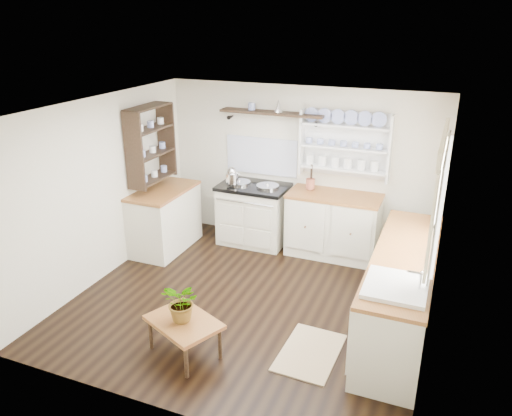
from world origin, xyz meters
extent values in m
cube|color=black|center=(0.00, 0.00, 0.00)|extent=(4.00, 3.80, 0.01)
cube|color=beige|center=(0.00, 1.90, 1.15)|extent=(4.00, 0.02, 2.30)
cube|color=beige|center=(2.00, 0.00, 1.15)|extent=(0.02, 3.80, 2.30)
cube|color=beige|center=(-2.00, 0.00, 1.15)|extent=(0.02, 3.80, 2.30)
cube|color=white|center=(0.00, 0.00, 2.30)|extent=(4.00, 3.80, 0.01)
cube|color=white|center=(1.96, 0.15, 1.50)|extent=(0.04, 1.40, 1.00)
cube|color=white|center=(1.94, 0.15, 1.50)|extent=(0.02, 1.50, 1.10)
cube|color=#FFF8CB|center=(1.92, 0.15, 2.08)|extent=(0.04, 1.55, 0.18)
cube|color=silver|center=(-0.59, 1.57, 0.42)|extent=(0.96, 0.62, 0.84)
cube|color=black|center=(-0.59, 1.57, 0.87)|extent=(1.00, 0.66, 0.05)
cylinder|color=silver|center=(-0.81, 1.57, 0.91)|extent=(0.33, 0.33, 0.03)
cylinder|color=silver|center=(-0.37, 1.57, 0.91)|extent=(0.33, 0.33, 0.03)
cylinder|color=silver|center=(-0.59, 1.22, 0.75)|extent=(0.86, 0.02, 0.02)
cube|color=beige|center=(0.60, 1.60, 0.44)|extent=(1.25, 0.60, 0.88)
cube|color=brown|center=(0.60, 1.60, 0.88)|extent=(1.27, 0.63, 0.04)
cube|color=beige|center=(1.70, 0.10, 0.44)|extent=(0.60, 2.40, 0.88)
cube|color=brown|center=(1.70, 0.10, 0.88)|extent=(0.62, 2.43, 0.04)
cube|color=white|center=(1.70, -0.65, 0.80)|extent=(0.55, 0.60, 0.28)
cylinder|color=silver|center=(1.90, -0.65, 1.00)|extent=(0.02, 0.02, 0.22)
cube|color=beige|center=(-1.70, 0.90, 0.44)|extent=(0.60, 1.10, 0.88)
cube|color=brown|center=(-1.70, 0.90, 0.88)|extent=(0.62, 1.13, 0.04)
cube|color=white|center=(0.65, 1.88, 1.55)|extent=(1.20, 0.03, 0.90)
cube|color=white|center=(0.65, 1.79, 1.55)|extent=(1.20, 0.22, 0.02)
cylinder|color=navy|center=(0.65, 1.80, 1.82)|extent=(0.20, 0.02, 0.20)
cube|color=black|center=(-0.40, 1.77, 1.92)|extent=(1.50, 0.24, 0.04)
cone|color=black|center=(-1.05, 1.84, 1.81)|extent=(0.06, 0.20, 0.06)
cone|color=black|center=(0.25, 1.84, 1.81)|extent=(0.06, 0.20, 0.06)
cube|color=black|center=(-1.84, 0.90, 1.55)|extent=(0.28, 0.80, 1.05)
cylinder|color=#984D38|center=(0.22, 1.68, 0.98)|extent=(0.12, 0.12, 0.14)
cube|color=brown|center=(-0.22, -1.15, 0.37)|extent=(0.86, 0.76, 0.04)
cylinder|color=black|center=(-0.59, -1.21, 0.17)|extent=(0.04, 0.04, 0.35)
cylinder|color=black|center=(-0.42, -0.84, 0.17)|extent=(0.04, 0.04, 0.35)
cylinder|color=black|center=(-0.03, -1.46, 0.17)|extent=(0.04, 0.04, 0.35)
cylinder|color=black|center=(0.14, -1.09, 0.17)|extent=(0.04, 0.04, 0.35)
imported|color=#3F7233|center=(-0.22, -1.15, 0.59)|extent=(0.47, 0.44, 0.41)
cube|color=#7B6348|center=(0.95, -0.68, 0.01)|extent=(0.58, 0.87, 0.02)
camera|label=1|loc=(2.00, -4.75, 3.20)|focal=35.00mm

